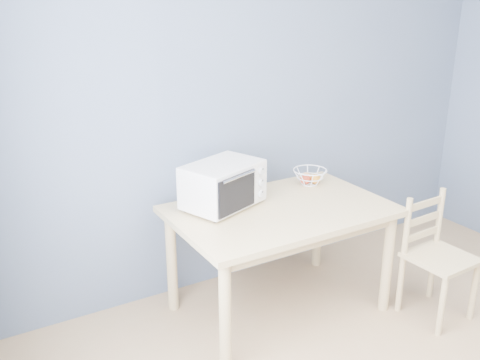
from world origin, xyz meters
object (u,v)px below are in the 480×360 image
dining_table (280,222)px  fruit_basket (309,177)px  toaster_oven (221,185)px  dining_chair (435,258)px

dining_table → fruit_basket: bearing=31.6°
toaster_oven → dining_chair: (1.19, -0.75, -0.50)m
dining_table → toaster_oven: 0.46m
dining_table → toaster_oven: size_ratio=2.39×
toaster_oven → dining_table: bearing=-51.6°
dining_chair → toaster_oven: bearing=145.0°
fruit_basket → dining_chair: bearing=-62.0°
dining_table → toaster_oven: bearing=148.9°
dining_table → fruit_basket: size_ratio=4.56×
fruit_basket → dining_chair: 1.01m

